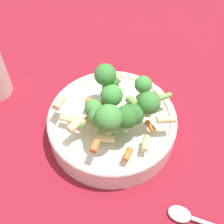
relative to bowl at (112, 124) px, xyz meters
name	(u,v)px	position (x,y,z in m)	size (l,w,h in m)	color
ground_plane	(112,132)	(0.00, 0.00, -0.03)	(3.00, 3.00, 0.00)	maroon
bowl	(112,124)	(0.00, 0.00, 0.00)	(0.22, 0.22, 0.05)	silver
pasta_salad	(116,107)	(-0.01, -0.01, 0.06)	(0.18, 0.20, 0.08)	#8CB766
spoon	(198,220)	(-0.17, -0.12, -0.02)	(0.07, 0.15, 0.01)	silver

